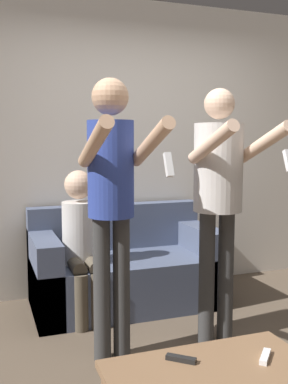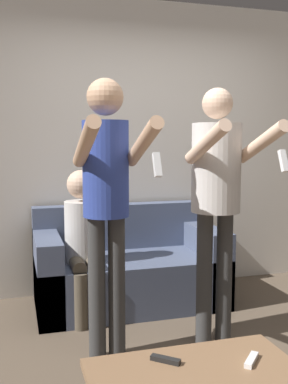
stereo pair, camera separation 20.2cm
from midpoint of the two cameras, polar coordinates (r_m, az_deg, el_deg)
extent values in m
plane|color=brown|center=(3.00, 7.76, -21.61)|extent=(14.00, 14.00, 0.00)
cube|color=silver|center=(4.27, -2.85, 5.68)|extent=(6.40, 0.06, 2.70)
cube|color=#4C5670|center=(3.94, -3.71, -11.19)|extent=(1.59, 0.81, 0.43)
cube|color=#4C5670|center=(4.14, -5.00, -4.35)|extent=(1.59, 0.16, 0.41)
cube|color=#4C5670|center=(3.79, -14.02, -10.35)|extent=(0.20, 0.81, 0.65)
cube|color=#4C5670|center=(4.14, 5.64, -8.70)|extent=(0.20, 0.81, 0.65)
cylinder|color=#383838|center=(2.94, -7.38, -12.23)|extent=(0.11, 0.11, 0.94)
cylinder|color=#383838|center=(2.97, -4.87, -12.01)|extent=(0.11, 0.11, 0.94)
cylinder|color=#2D429E|center=(2.81, -6.31, 2.91)|extent=(0.29, 0.29, 0.60)
sphere|color=tan|center=(2.82, -6.42, 11.95)|extent=(0.23, 0.23, 0.23)
cylinder|color=tan|center=(2.51, -8.62, 6.12)|extent=(0.08, 0.57, 0.29)
cylinder|color=tan|center=(2.59, -1.39, 6.20)|extent=(0.08, 0.57, 0.29)
cube|color=white|center=(2.34, 0.67, 3.49)|extent=(0.04, 0.08, 0.13)
cylinder|color=#383838|center=(3.18, 6.13, -10.84)|extent=(0.11, 0.11, 0.93)
cylinder|color=#383838|center=(3.24, 8.54, -10.51)|extent=(0.11, 0.11, 0.93)
cylinder|color=silver|center=(3.07, 7.56, 3.08)|extent=(0.33, 0.33, 0.60)
sphere|color=beige|center=(3.08, 7.68, 11.04)|extent=(0.21, 0.21, 0.21)
cylinder|color=beige|center=(2.76, 6.53, 6.19)|extent=(0.08, 0.53, 0.28)
cylinder|color=beige|center=(2.94, 13.08, 6.08)|extent=(0.08, 0.53, 0.28)
cube|color=white|center=(2.74, 15.85, 3.87)|extent=(0.04, 0.07, 0.13)
cylinder|color=brown|center=(3.48, -9.71, -13.70)|extent=(0.11, 0.11, 0.43)
cylinder|color=brown|center=(3.50, -7.66, -13.53)|extent=(0.11, 0.11, 0.43)
cylinder|color=brown|center=(3.56, -10.24, -9.17)|extent=(0.11, 0.32, 0.11)
cylinder|color=brown|center=(3.58, -8.26, -9.04)|extent=(0.11, 0.32, 0.11)
cylinder|color=silver|center=(3.67, -9.77, -5.11)|extent=(0.28, 0.28, 0.50)
sphere|color=beige|center=(3.61, -9.89, 0.92)|extent=(0.23, 0.23, 0.23)
cube|color=#846042|center=(2.29, 5.92, -21.80)|extent=(1.01, 0.53, 0.04)
cylinder|color=#846042|center=(2.75, 13.06, -20.91)|extent=(0.04, 0.04, 0.31)
cube|color=white|center=(2.40, 12.68, -19.75)|extent=(0.13, 0.13, 0.02)
cube|color=black|center=(2.33, 2.09, -20.44)|extent=(0.14, 0.13, 0.02)
camera|label=1|loc=(0.10, -91.73, -0.20)|focal=42.00mm
camera|label=2|loc=(0.10, 88.27, 0.20)|focal=42.00mm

